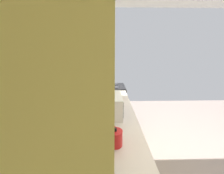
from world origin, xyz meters
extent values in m
cube|color=beige|center=(0.00, 1.55, 1.32)|extent=(3.92, 0.12, 2.65)
cube|color=#C8BC61|center=(-0.34, 1.17, 0.45)|extent=(3.08, 0.64, 0.90)
cube|color=beige|center=(-0.34, 1.17, 0.91)|extent=(3.11, 0.67, 0.02)
cube|color=#332819|center=(-0.12, 0.85, 0.45)|extent=(0.01, 0.01, 0.83)
cube|color=#332819|center=(0.31, 0.85, 0.45)|extent=(0.01, 0.01, 0.83)
cube|color=#332819|center=(0.75, 0.85, 0.45)|extent=(0.01, 0.01, 0.83)
cube|color=#CDBB5E|center=(-0.34, 1.33, 1.83)|extent=(2.26, 0.31, 0.64)
cube|color=#997A4C|center=(-1.17, 1.47, 1.30)|extent=(0.49, 0.02, 0.62)
cube|color=white|center=(-1.17, 1.48, 1.30)|extent=(0.43, 0.01, 0.56)
cube|color=black|center=(1.51, 1.15, 0.46)|extent=(0.62, 0.68, 0.92)
cube|color=black|center=(1.51, 0.80, 0.41)|extent=(0.48, 0.01, 0.51)
cube|color=black|center=(1.51, 1.15, 0.93)|extent=(0.59, 0.65, 0.02)
cube|color=black|center=(1.51, 1.47, 1.01)|extent=(0.59, 0.04, 0.18)
cylinder|color=#38383D|center=(1.38, 1.02, 0.94)|extent=(0.11, 0.11, 0.01)
cylinder|color=#38383D|center=(1.65, 1.02, 0.94)|extent=(0.11, 0.11, 0.01)
cylinder|color=#38383D|center=(1.38, 1.27, 0.94)|extent=(0.11, 0.11, 0.01)
cylinder|color=#38383D|center=(1.65, 1.27, 0.94)|extent=(0.11, 0.11, 0.01)
cube|color=white|center=(0.09, 1.19, 1.05)|extent=(0.45, 0.34, 0.27)
cube|color=black|center=(0.05, 1.02, 1.05)|extent=(0.28, 0.01, 0.19)
cube|color=#2D2D33|center=(0.27, 1.02, 1.05)|extent=(0.08, 0.01, 0.19)
cylinder|color=silver|center=(0.67, 1.13, 0.94)|extent=(0.18, 0.18, 0.05)
cylinder|color=#F5EECC|center=(0.67, 1.13, 0.95)|extent=(0.14, 0.14, 0.02)
cylinder|color=red|center=(-0.53, 1.13, 0.99)|extent=(0.14, 0.14, 0.14)
cylinder|color=black|center=(-0.53, 1.13, 1.07)|extent=(0.03, 0.03, 0.02)
cylinder|color=red|center=(-0.45, 1.13, 1.02)|extent=(0.09, 0.02, 0.05)
camera|label=1|loc=(-1.65, 1.19, 1.76)|focal=23.32mm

